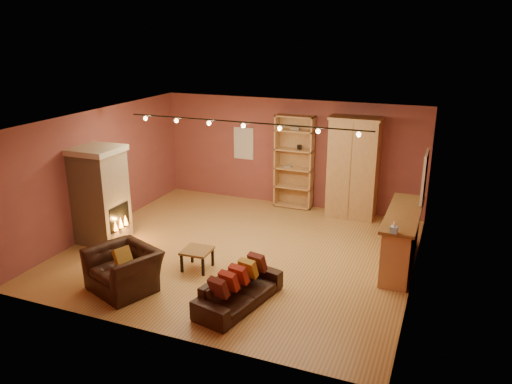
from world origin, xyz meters
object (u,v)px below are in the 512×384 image
at_px(bookcase, 295,161).
at_px(armchair, 123,263).
at_px(fireplace, 101,195).
at_px(armoire, 353,168).
at_px(loveseat, 239,285).
at_px(bar_counter, 401,238).
at_px(coffee_table, 197,252).

height_order(bookcase, armchair, bookcase).
distance_m(fireplace, armoire, 5.94).
bearing_deg(bookcase, armchair, -105.40).
relative_size(armoire, armchair, 1.83).
relative_size(bookcase, loveseat, 1.32).
bearing_deg(armoire, loveseat, -100.34).
bearing_deg(armoire, bar_counter, -58.14).
bearing_deg(armoire, bookcase, 172.93).
height_order(bookcase, loveseat, bookcase).
height_order(fireplace, bar_counter, fireplace).
bearing_deg(fireplace, coffee_table, -10.37).
bearing_deg(fireplace, armoire, 36.47).
relative_size(bar_counter, coffee_table, 4.15).
bearing_deg(coffee_table, bookcase, 81.34).
distance_m(bookcase, armoire, 1.56).
bearing_deg(loveseat, bar_counter, -30.22).
height_order(loveseat, armchair, armchair).
distance_m(fireplace, coffee_table, 2.73).
distance_m(bookcase, coffee_table, 4.34).
relative_size(armchair, coffee_table, 2.42).
height_order(bar_counter, loveseat, bar_counter).
xyz_separation_m(bar_counter, armchair, (-4.50, -2.83, -0.06)).
relative_size(fireplace, armoire, 0.85).
height_order(fireplace, coffee_table, fireplace).
bearing_deg(bookcase, loveseat, -82.72).
height_order(bookcase, coffee_table, bookcase).
xyz_separation_m(armchair, coffee_table, (0.84, 1.19, -0.16)).
bearing_deg(armchair, armoire, 81.30).
height_order(fireplace, armoire, armoire).
distance_m(bar_counter, armchair, 5.32).
xyz_separation_m(bookcase, loveseat, (0.65, -5.11, -0.87)).
relative_size(loveseat, armchair, 1.34).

